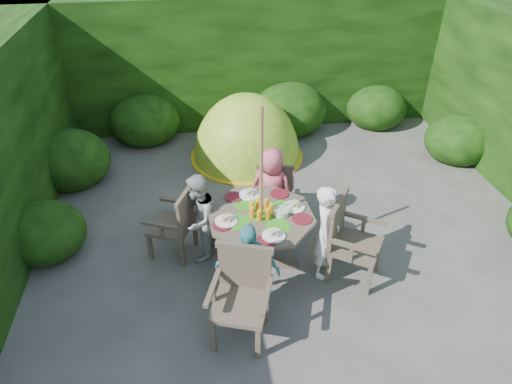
{
  "coord_description": "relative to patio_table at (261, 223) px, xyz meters",
  "views": [
    {
      "loc": [
        -1.27,
        -4.82,
        4.11
      ],
      "look_at": [
        -0.57,
        -0.04,
        0.85
      ],
      "focal_mm": 32.0,
      "sensor_mm": 36.0,
      "label": 1
    }
  ],
  "objects": [
    {
      "name": "ground",
      "position": [
        0.56,
        0.44,
        -0.66
      ],
      "size": [
        60.0,
        60.0,
        0.0
      ],
      "primitive_type": "plane",
      "color": "#46433E",
      "rests_on": "ground"
    },
    {
      "name": "dome_tent",
      "position": [
        0.18,
        2.83,
        -0.66
      ],
      "size": [
        2.22,
        2.22,
        2.33
      ],
      "rotation": [
        0.0,
        0.0,
        -0.18
      ],
      "color": "#66B222",
      "rests_on": "ground"
    },
    {
      "name": "patio_table",
      "position": [
        0.0,
        0.0,
        0.0
      ],
      "size": [
        1.73,
        1.73,
        0.94
      ],
      "rotation": [
        0.0,
        0.0,
        -0.34
      ],
      "color": "#40372A",
      "rests_on": "ground"
    },
    {
      "name": "garden_chair_back",
      "position": [
        0.37,
        1.04,
        -0.19
      ],
      "size": [
        0.62,
        0.58,
        0.89
      ],
      "rotation": [
        0.0,
        0.0,
        2.92
      ],
      "color": "#40372A",
      "rests_on": "ground"
    },
    {
      "name": "garden_chair_right",
      "position": [
        1.03,
        -0.34,
        -0.1
      ],
      "size": [
        0.81,
        0.83,
        1.05
      ],
      "rotation": [
        0.0,
        0.0,
        0.99
      ],
      "color": "#40372A",
      "rests_on": "ground"
    },
    {
      "name": "hedge_enclosure",
      "position": [
        0.56,
        1.77,
        0.59
      ],
      "size": [
        9.0,
        9.0,
        2.5
      ],
      "color": "black",
      "rests_on": "ground"
    },
    {
      "name": "garden_chair_left",
      "position": [
        -1.04,
        0.36,
        -0.15
      ],
      "size": [
        0.7,
        0.74,
        0.97
      ],
      "rotation": [
        0.0,
        0.0,
        -1.98
      ],
      "color": "#40372A",
      "rests_on": "ground"
    },
    {
      "name": "child_back",
      "position": [
        0.26,
        0.75,
        -0.04
      ],
      "size": [
        0.73,
        0.65,
        1.25
      ],
      "primitive_type": "imported",
      "rotation": [
        0.0,
        0.0,
        2.61
      ],
      "color": "#D15665",
      "rests_on": "ground"
    },
    {
      "name": "garden_chair_front",
      "position": [
        -0.37,
        -1.03,
        -0.11
      ],
      "size": [
        0.76,
        0.72,
        1.03
      ],
      "rotation": [
        0.0,
        0.0,
        -0.34
      ],
      "color": "#40372A",
      "rests_on": "ground"
    },
    {
      "name": "parasol_pole",
      "position": [
        -0.0,
        0.0,
        0.44
      ],
      "size": [
        0.06,
        0.06,
        2.2
      ],
      "primitive_type": "cylinder",
      "rotation": [
        0.0,
        0.0,
        -0.34
      ],
      "color": "olive",
      "rests_on": "ground"
    },
    {
      "name": "child_right",
      "position": [
        0.75,
        -0.27,
        -0.02
      ],
      "size": [
        0.47,
        0.55,
        1.28
      ],
      "primitive_type": "imported",
      "rotation": [
        0.0,
        0.0,
        1.15
      ],
      "color": "white",
      "rests_on": "ground"
    },
    {
      "name": "child_left",
      "position": [
        -0.76,
        0.27,
        -0.05
      ],
      "size": [
        0.63,
        0.71,
        1.22
      ],
      "primitive_type": "imported",
      "rotation": [
        0.0,
        0.0,
        -1.92
      ],
      "color": "#A9A9A4",
      "rests_on": "ground"
    },
    {
      "name": "child_front",
      "position": [
        -0.27,
        -0.75,
        -0.04
      ],
      "size": [
        0.78,
        0.49,
        1.24
      ],
      "primitive_type": "imported",
      "rotation": [
        0.0,
        0.0,
        -0.28
      ],
      "color": "#49A5AB",
      "rests_on": "ground"
    }
  ]
}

